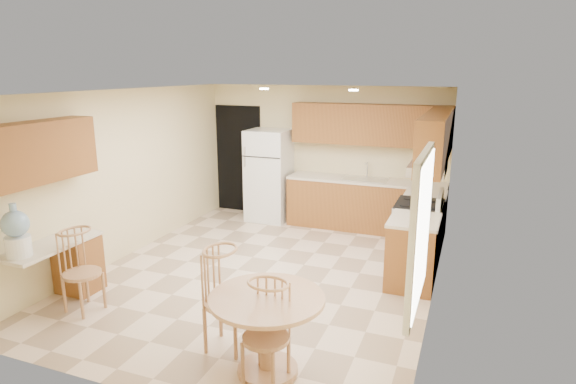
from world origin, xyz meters
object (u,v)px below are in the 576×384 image
at_px(chair_desk, 75,266).
at_px(chair_table_b, 261,330).
at_px(dining_table, 267,323).
at_px(water_crock, 16,233).
at_px(refrigerator, 269,175).
at_px(chair_table_a, 221,294).
at_px(stove, 418,233).

bearing_deg(chair_desk, chair_table_b, 88.32).
height_order(dining_table, water_crock, water_crock).
height_order(chair_desk, water_crock, water_crock).
bearing_deg(chair_table_b, dining_table, -72.96).
relative_size(refrigerator, dining_table, 1.61).
relative_size(refrigerator, chair_desk, 1.74).
height_order(refrigerator, chair_table_a, refrigerator).
bearing_deg(stove, chair_table_a, -116.34).
distance_m(stove, chair_table_a, 3.45).
bearing_deg(stove, dining_table, -106.81).
xyz_separation_m(refrigerator, chair_desk, (-0.60, -4.21, -0.26)).
distance_m(dining_table, chair_table_a, 0.58).
xyz_separation_m(chair_table_a, water_crock, (-2.40, -0.22, 0.40)).
bearing_deg(chair_desk, stove, 139.78).
height_order(refrigerator, stove, refrigerator).
relative_size(stove, chair_desk, 1.12).
xyz_separation_m(stove, chair_table_b, (-0.93, -3.47, 0.12)).
distance_m(refrigerator, stove, 3.15).
height_order(refrigerator, water_crock, refrigerator).
height_order(refrigerator, dining_table, refrigerator).
xyz_separation_m(dining_table, chair_desk, (-2.50, 0.25, 0.08)).
height_order(chair_table_a, chair_desk, chair_table_a).
distance_m(refrigerator, chair_table_b, 5.09).
relative_size(chair_table_b, water_crock, 1.59).
height_order(chair_table_b, water_crock, water_crock).
bearing_deg(water_crock, chair_table_b, -3.28).
bearing_deg(stove, refrigerator, 157.01).
xyz_separation_m(dining_table, water_crock, (-2.95, -0.07, 0.53)).
bearing_deg(water_crock, chair_table_a, 5.13).
relative_size(dining_table, chair_desk, 1.08).
xyz_separation_m(stove, chair_table_a, (-1.53, -3.08, 0.17)).
bearing_deg(dining_table, chair_table_a, 164.82).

